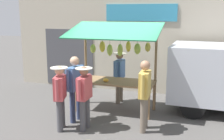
{
  "coord_description": "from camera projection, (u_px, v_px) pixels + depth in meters",
  "views": [
    {
      "loc": [
        -2.23,
        7.29,
        2.8
      ],
      "look_at": [
        0.0,
        0.3,
        1.25
      ],
      "focal_mm": 44.85,
      "sensor_mm": 36.0,
      "label": 1
    }
  ],
  "objects": [
    {
      "name": "shopper_in_striped_shirt",
      "position": [
        60.0,
        93.0,
        6.57
      ],
      "size": [
        0.4,
        0.65,
        1.56
      ],
      "rotation": [
        0.0,
        0.0,
        -1.3
      ],
      "color": "#4C4C51",
      "rests_on": "ground"
    },
    {
      "name": "street_backdrop",
      "position": [
        132.0,
        43.0,
        9.75
      ],
      "size": [
        9.0,
        0.3,
        3.4
      ],
      "color": "#B2A893",
      "rests_on": "ground"
    },
    {
      "name": "market_stall",
      "position": [
        115.0,
        57.0,
        7.78
      ],
      "size": [
        2.5,
        1.46,
        2.5
      ],
      "color": "olive",
      "rests_on": "ground"
    },
    {
      "name": "shopper_with_shopping_bag",
      "position": [
        75.0,
        84.0,
        7.09
      ],
      "size": [
        0.31,
        0.71,
        1.7
      ],
      "rotation": [
        0.0,
        0.0,
        -1.76
      ],
      "color": "navy",
      "rests_on": "ground"
    },
    {
      "name": "shopper_in_grey_tee",
      "position": [
        145.0,
        90.0,
        6.51
      ],
      "size": [
        0.24,
        0.72,
        1.7
      ],
      "rotation": [
        0.0,
        0.0,
        -1.54
      ],
      "color": "#726656",
      "rests_on": "ground"
    },
    {
      "name": "vendor_with_sunhat",
      "position": [
        119.0,
        73.0,
        8.58
      ],
      "size": [
        0.41,
        0.68,
        1.58
      ],
      "rotation": [
        0.0,
        0.0,
        1.52
      ],
      "color": "#726656",
      "rests_on": "ground"
    },
    {
      "name": "shopper_with_ponytail",
      "position": [
        84.0,
        93.0,
        6.6
      ],
      "size": [
        0.4,
        0.67,
        1.54
      ],
      "rotation": [
        0.0,
        0.0,
        -1.59
      ],
      "color": "#4C4C51",
      "rests_on": "ground"
    },
    {
      "name": "ground_plane",
      "position": [
        115.0,
        110.0,
        8.04
      ],
      "size": [
        40.0,
        40.0,
        0.0
      ],
      "primitive_type": "plane",
      "color": "#514F4C"
    }
  ]
}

